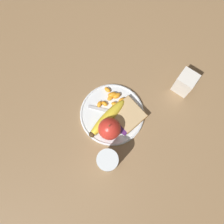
# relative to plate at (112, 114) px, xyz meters

# --- Properties ---
(ground_plane) EXTENTS (3.00, 3.00, 0.00)m
(ground_plane) POSITION_rel_plate_xyz_m (0.00, 0.00, -0.01)
(ground_plane) COLOR olive
(plate) EXTENTS (0.24, 0.24, 0.01)m
(plate) POSITION_rel_plate_xyz_m (0.00, 0.00, 0.00)
(plate) COLOR silver
(plate) RESTS_ON ground_plane
(juice_glass) EXTENTS (0.07, 0.07, 0.11)m
(juice_glass) POSITION_rel_plate_xyz_m (-0.09, 0.15, 0.04)
(juice_glass) COLOR silver
(juice_glass) RESTS_ON ground_plane
(apple) EXTENTS (0.08, 0.08, 0.09)m
(apple) POSITION_rel_plate_xyz_m (-0.03, 0.06, 0.04)
(apple) COLOR red
(apple) RESTS_ON plate
(banana) EXTENTS (0.06, 0.19, 0.04)m
(banana) POSITION_rel_plate_xyz_m (-0.00, 0.03, 0.02)
(banana) COLOR yellow
(banana) RESTS_ON plate
(bread_slice) EXTENTS (0.13, 0.12, 0.02)m
(bread_slice) POSITION_rel_plate_xyz_m (-0.05, -0.03, 0.02)
(bread_slice) COLOR olive
(bread_slice) RESTS_ON plate
(fork) EXTENTS (0.16, 0.08, 0.00)m
(fork) POSITION_rel_plate_xyz_m (0.00, -0.01, 0.01)
(fork) COLOR #B2B2B7
(fork) RESTS_ON plate
(jam_packet) EXTENTS (0.05, 0.04, 0.02)m
(jam_packet) POSITION_rel_plate_xyz_m (-0.07, 0.03, 0.01)
(jam_packet) COLOR silver
(jam_packet) RESTS_ON plate
(orange_segment_0) EXTENTS (0.03, 0.03, 0.02)m
(orange_segment_0) POSITION_rel_plate_xyz_m (0.01, -0.01, 0.01)
(orange_segment_0) COLOR orange
(orange_segment_0) RESTS_ON plate
(orange_segment_1) EXTENTS (0.03, 0.02, 0.01)m
(orange_segment_1) POSITION_rel_plate_xyz_m (0.04, -0.01, 0.01)
(orange_segment_1) COLOR orange
(orange_segment_1) RESTS_ON plate
(orange_segment_2) EXTENTS (0.04, 0.04, 0.02)m
(orange_segment_2) POSITION_rel_plate_xyz_m (0.04, -0.06, 0.01)
(orange_segment_2) COLOR orange
(orange_segment_2) RESTS_ON plate
(orange_segment_3) EXTENTS (0.02, 0.03, 0.01)m
(orange_segment_3) POSITION_rel_plate_xyz_m (0.06, 0.00, 0.01)
(orange_segment_3) COLOR orange
(orange_segment_3) RESTS_ON plate
(orange_segment_4) EXTENTS (0.03, 0.02, 0.01)m
(orange_segment_4) POSITION_rel_plate_xyz_m (0.07, -0.07, 0.01)
(orange_segment_4) COLOR orange
(orange_segment_4) RESTS_ON plate
(orange_segment_5) EXTENTS (0.02, 0.03, 0.02)m
(orange_segment_5) POSITION_rel_plate_xyz_m (0.04, -0.04, 0.01)
(orange_segment_5) COLOR orange
(orange_segment_5) RESTS_ON plate
(orange_segment_6) EXTENTS (0.02, 0.03, 0.02)m
(orange_segment_6) POSITION_rel_plate_xyz_m (-0.00, -0.06, 0.01)
(orange_segment_6) COLOR orange
(orange_segment_6) RESTS_ON plate
(orange_segment_7) EXTENTS (0.03, 0.04, 0.02)m
(orange_segment_7) POSITION_rel_plate_xyz_m (0.03, -0.07, 0.01)
(orange_segment_7) COLOR orange
(orange_segment_7) RESTS_ON plate
(orange_segment_8) EXTENTS (0.03, 0.02, 0.02)m
(orange_segment_8) POSITION_rel_plate_xyz_m (0.01, -0.03, 0.01)
(orange_segment_8) COLOR orange
(orange_segment_8) RESTS_ON plate
(condiment_caddy) EXTENTS (0.06, 0.06, 0.09)m
(condiment_caddy) POSITION_rel_plate_xyz_m (-0.16, -0.25, 0.04)
(condiment_caddy) COLOR silver
(condiment_caddy) RESTS_ON ground_plane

